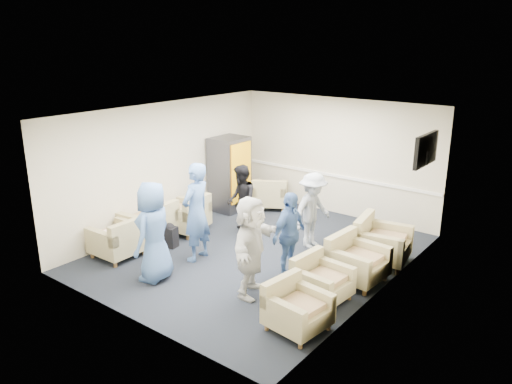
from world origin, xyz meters
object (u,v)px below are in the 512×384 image
Objects in this scene: armchair_right_far at (380,243)px; person_front_right at (251,246)px; armchair_corner at (270,195)px; vending_machine at (230,174)px; armchair_left_far at (186,217)px; person_back_left at (241,201)px; person_front_left at (154,232)px; armchair_left_near at (119,241)px; armchair_right_midnear at (320,282)px; armchair_right_near at (295,309)px; person_back_right at (313,210)px; person_mid_right at (289,235)px; armchair_left_mid at (151,225)px; armchair_right_midfar at (355,262)px; person_mid_left at (196,212)px.

armchair_right_far is 0.63× the size of person_front_right.
armchair_corner is 1.11m from vending_machine.
armchair_left_far is 1.25m from person_back_left.
armchair_left_near is at bearing -114.37° from person_front_left.
armchair_right_near is at bearing -165.95° from armchair_right_midnear.
person_front_left is 1.15× the size of person_back_left.
person_front_left reaches higher than person_back_right.
person_back_left is 1.00× the size of person_mid_right.
armchair_left_mid is 4.15m from armchair_right_midfar.
person_back_left is at bearing 112.24° from armchair_left_far.
armchair_corner is 0.61× the size of person_mid_left.
person_back_left is 2.06m from person_mid_right.
armchair_left_mid reaches higher than armchair_right_midnear.
armchair_left_mid is 1.01× the size of armchair_left_far.
armchair_left_mid is 1.42m from person_mid_left.
armchair_right_midnear is at bearing 85.91° from armchair_left_mid.
person_mid_right is at bearing -33.53° from vending_machine.
person_mid_right reaches higher than armchair_right_midnear.
armchair_corner is 4.28m from person_front_left.
person_back_left is 2.56m from person_front_right.
armchair_left_mid is 3.08m from person_mid_right.
armchair_left_far is 1.79m from vending_machine.
person_mid_left is at bearing 123.93° from armchair_left_near.
armchair_right_near is 0.57× the size of person_back_left.
armchair_left_near reaches higher than armchair_right_midnear.
person_front_right is (2.98, -2.97, -0.06)m from vending_machine.
armchair_right_midfar is at bearing -54.51° from person_front_right.
armchair_right_midnear is 2.15m from person_back_right.
person_front_right is (-1.12, 0.43, 0.52)m from armchair_right_near.
person_mid_right is at bearing 18.39° from person_back_left.
armchair_right_far is 2.68m from person_front_right.
armchair_right_midnear is at bearing -79.05° from person_front_right.
armchair_left_near is at bearing 118.88° from armchair_right_midfar.
person_mid_left reaches higher than armchair_left_mid.
person_back_left is (1.02, 0.60, 0.41)m from armchair_left_far.
armchair_left_far is at bearing 176.43° from armchair_left_near.
armchair_left_far is 0.64× the size of person_mid_right.
vending_machine is 1.02× the size of person_front_left.
person_mid_right is (1.83, -0.95, 0.00)m from person_back_left.
person_back_left is (0.53, -1.74, 0.42)m from armchair_corner.
person_back_right is (1.38, 2.83, -0.11)m from person_front_left.
armchair_right_midfar is at bearing -114.55° from person_back_right.
person_mid_left is at bearing -39.80° from person_back_left.
armchair_right_far is at bearing 6.97° from armchair_right_near.
armchair_left_near is 0.57× the size of person_back_left.
armchair_left_far is 0.56× the size of person_front_left.
armchair_right_near is at bearing 77.43° from person_front_left.
armchair_right_midfar is 0.60× the size of person_back_right.
armchair_right_far is at bearing 0.07° from armchair_right_midnear.
vending_machine reaches higher than person_mid_right.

